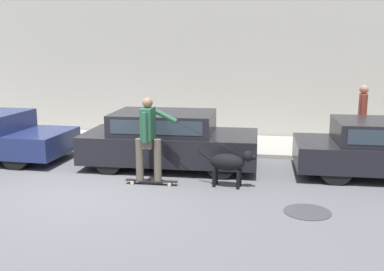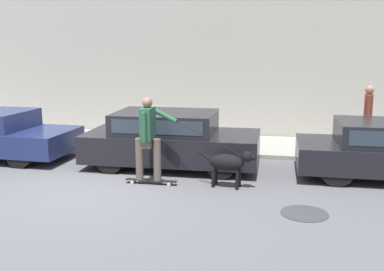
{
  "view_description": "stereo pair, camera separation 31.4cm",
  "coord_description": "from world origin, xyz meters",
  "px_view_note": "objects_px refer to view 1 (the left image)",
  "views": [
    {
      "loc": [
        3.28,
        -7.74,
        2.73
      ],
      "look_at": [
        1.79,
        1.11,
        0.95
      ],
      "focal_mm": 42.0,
      "sensor_mm": 36.0,
      "label": 1
    },
    {
      "loc": [
        3.59,
        -7.68,
        2.73
      ],
      "look_at": [
        1.79,
        1.11,
        0.95
      ],
      "focal_mm": 42.0,
      "sensor_mm": 36.0,
      "label": 2
    }
  ],
  "objects_px": {
    "dog": "(229,163)",
    "skateboarder": "(149,136)",
    "parked_car_1": "(169,140)",
    "pedestrian_with_bag": "(362,114)"
  },
  "relations": [
    {
      "from": "parked_car_1",
      "to": "dog",
      "type": "bearing_deg",
      "value": -41.99
    },
    {
      "from": "dog",
      "to": "skateboarder",
      "type": "xyz_separation_m",
      "value": [
        -1.59,
        -0.11,
        0.5
      ]
    },
    {
      "from": "parked_car_1",
      "to": "skateboarder",
      "type": "relative_size",
      "value": 1.62
    },
    {
      "from": "parked_car_1",
      "to": "skateboarder",
      "type": "height_order",
      "value": "skateboarder"
    },
    {
      "from": "parked_car_1",
      "to": "dog",
      "type": "xyz_separation_m",
      "value": [
        1.5,
        -1.3,
        -0.14
      ]
    },
    {
      "from": "skateboarder",
      "to": "dog",
      "type": "bearing_deg",
      "value": 3.14
    },
    {
      "from": "dog",
      "to": "pedestrian_with_bag",
      "type": "bearing_deg",
      "value": 55.48
    },
    {
      "from": "dog",
      "to": "parked_car_1",
      "type": "bearing_deg",
      "value": 147.07
    },
    {
      "from": "skateboarder",
      "to": "pedestrian_with_bag",
      "type": "bearing_deg",
      "value": 36.1
    },
    {
      "from": "dog",
      "to": "pedestrian_with_bag",
      "type": "xyz_separation_m",
      "value": [
        3.1,
        3.41,
        0.54
      ]
    }
  ]
}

